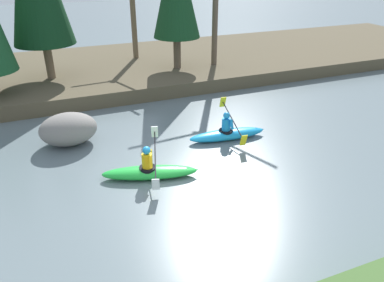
# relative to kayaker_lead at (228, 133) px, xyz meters

# --- Properties ---
(ground_plane) EXTENTS (90.00, 90.00, 0.00)m
(ground_plane) POSITION_rel_kayaker_lead_xyz_m (-2.46, -2.02, -0.22)
(ground_plane) COLOR slate
(riverbank_far) EXTENTS (44.00, 9.00, 0.62)m
(riverbank_far) POSITION_rel_kayaker_lead_xyz_m (-2.46, 8.93, 0.09)
(riverbank_far) COLOR brown
(riverbank_far) RESTS_ON ground
(bare_tree_mid_downstream) EXTENTS (2.64, 2.60, 4.70)m
(bare_tree_mid_downstream) POSITION_rel_kayaker_lead_xyz_m (-0.70, 9.65, 2.62)
(bare_tree_mid_downstream) COLOR brown
(bare_tree_mid_downstream) RESTS_ON riverbank_far
(kayaker_lead) EXTENTS (2.79, 2.07, 1.20)m
(kayaker_lead) POSITION_rel_kayaker_lead_xyz_m (0.00, 0.00, 0.00)
(kayaker_lead) COLOR #1993D6
(kayaker_lead) RESTS_ON ground
(kayaker_middle) EXTENTS (2.76, 2.03, 1.20)m
(kayaker_middle) POSITION_rel_kayaker_lead_xyz_m (-3.18, -1.39, 0.00)
(kayaker_middle) COLOR green
(kayaker_middle) RESTS_ON ground
(boulder_midstream) EXTENTS (1.88, 1.47, 1.06)m
(boulder_midstream) POSITION_rel_kayaker_lead_xyz_m (-5.08, 1.70, 0.31)
(boulder_midstream) COLOR gray
(boulder_midstream) RESTS_ON ground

